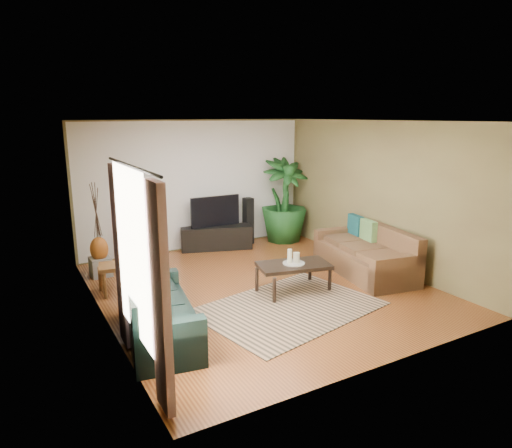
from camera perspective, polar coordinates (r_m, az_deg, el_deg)
floor at (r=7.62m, az=0.75°, el=-8.01°), size 5.50×5.50×0.00m
ceiling at (r=7.09m, az=0.81°, el=12.74°), size 5.50×5.50×0.00m
wall_back at (r=9.67m, az=-7.47°, el=4.80°), size 5.00×0.00×5.00m
wall_front at (r=5.12m, az=16.48°, el=-3.44°), size 5.00×0.00×5.00m
wall_left at (r=6.38m, az=-19.01°, el=-0.32°), size 0.00×5.50×5.50m
wall_right at (r=8.74m, az=15.12°, el=3.52°), size 0.00×5.50×5.50m
backwall_panel at (r=9.66m, az=-7.45°, el=4.79°), size 4.90×0.00×4.90m
window_pane at (r=4.86m, az=-15.26°, el=-3.65°), size 0.00×1.80×1.80m
curtain_near at (r=4.27m, az=-11.83°, el=-9.42°), size 0.08×0.35×2.20m
curtain_far at (r=5.64m, az=-16.53°, el=-4.01°), size 0.08×0.35×2.20m
curtain_rod at (r=4.69m, az=-15.34°, el=7.00°), size 0.03×1.90×0.03m
sofa_left at (r=6.00m, az=-12.03°, el=-10.07°), size 1.09×1.96×0.85m
sofa_right at (r=8.44m, az=13.37°, el=-3.18°), size 1.31×2.26×0.85m
area_rug at (r=6.90m, az=4.15°, el=-10.36°), size 2.87×2.29×0.01m
coffee_table at (r=7.45m, az=4.70°, el=-6.66°), size 1.25×0.86×0.47m
candle_tray at (r=7.37m, az=4.74°, el=-4.90°), size 0.35×0.35×0.02m
candle_tall at (r=7.32m, az=4.24°, el=-4.01°), size 0.07×0.07×0.23m
candle_mid at (r=7.33m, az=5.19°, el=-4.23°), size 0.07×0.07×0.18m
candle_short at (r=7.43m, az=4.94°, el=-4.10°), size 0.07×0.07×0.14m
tv_stand at (r=9.75m, az=-4.99°, el=-1.69°), size 1.55×0.88×0.50m
television at (r=9.63m, az=-5.11°, el=1.61°), size 1.09×0.06×0.64m
speaker_left at (r=9.07m, az=-14.03°, el=-1.53°), size 0.24×0.25×1.01m
speaker_right at (r=10.07m, az=-0.98°, el=0.40°), size 0.19×0.21×1.03m
potted_plant at (r=10.23m, az=3.49°, el=2.98°), size 1.06×1.06×1.86m
plant_pot at (r=10.41m, az=3.43°, el=-1.34°), size 0.34×0.34×0.27m
pedestal at (r=8.57m, az=-18.85°, el=-5.07°), size 0.36×0.36×0.34m
vase at (r=8.48m, az=-19.02°, el=-2.97°), size 0.31×0.31×0.44m
side_table at (r=7.71m, az=-17.31°, el=-6.53°), size 0.52×0.52×0.47m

